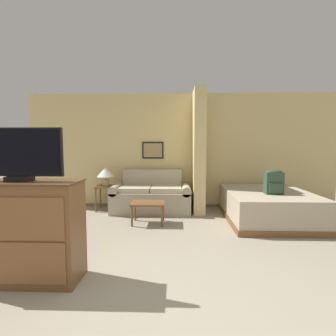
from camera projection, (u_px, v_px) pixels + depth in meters
ground_plane at (190, 327)px, 2.07m from camera, size 20.00×20.00×0.00m
wall_back at (181, 151)px, 6.07m from camera, size 7.05×0.16×2.60m
wall_partition_pillar at (199, 151)px, 5.61m from camera, size 0.24×0.78×2.60m
couch at (151, 196)px, 5.69m from camera, size 1.70×0.84×0.89m
coffee_table at (148, 205)px, 4.77m from camera, size 0.61×0.45×0.40m
side_table at (106, 190)px, 5.76m from camera, size 0.41×0.41×0.55m
table_lamp at (105, 173)px, 5.72m from camera, size 0.38×0.38×0.41m
tv_dresser at (22, 231)px, 2.75m from camera, size 1.23×0.47×1.07m
tv at (18, 154)px, 2.68m from camera, size 0.92×0.16×0.55m
bed at (267, 205)px, 5.03m from camera, size 1.55×1.97×0.56m
backpack at (274, 181)px, 4.71m from camera, size 0.31×0.23×0.44m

